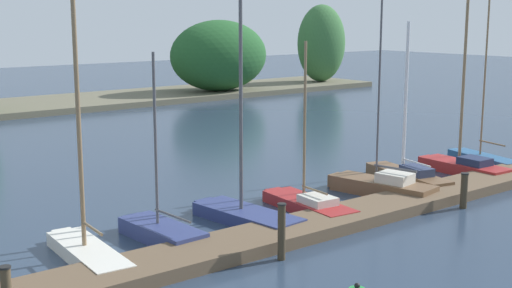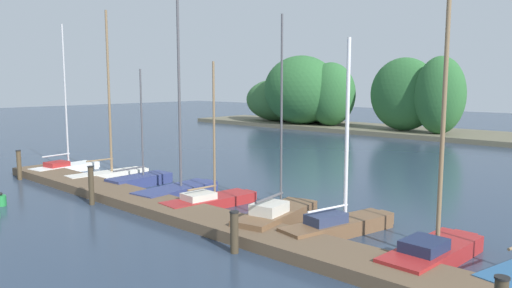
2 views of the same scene
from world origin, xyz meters
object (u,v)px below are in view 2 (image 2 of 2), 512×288
object	(u,v)px
sailboat_2	(142,179)
sailboat_7	(434,246)
sailboat_5	(278,215)
mooring_piling_2	(234,232)
sailboat_1	(110,170)
sailboat_3	(179,187)
mooring_piling_0	(19,165)
sailboat_4	(211,199)
mooring_piling_1	(91,185)
sailboat_0	(66,166)
channel_buoy_1	(1,200)
sailboat_6	(341,223)

from	to	relation	value
sailboat_2	sailboat_7	bearing A→B (deg)	-94.21
sailboat_5	mooring_piling_2	distance (m)	2.94
sailboat_1	sailboat_3	size ratio (longest dim) A/B	1.01
sailboat_7	mooring_piling_0	bearing A→B (deg)	101.75
sailboat_4	sailboat_5	world-z (taller)	sailboat_5
sailboat_2	mooring_piling_2	xyz separation A→B (m)	(9.36, -3.36, 0.31)
sailboat_3	mooring_piling_2	world-z (taller)	sailboat_3
mooring_piling_1	mooring_piling_2	world-z (taller)	mooring_piling_1
sailboat_0	sailboat_3	distance (m)	8.52
sailboat_5	sailboat_3	bearing A→B (deg)	75.35
sailboat_7	sailboat_5	bearing A→B (deg)	95.51
sailboat_1	channel_buoy_1	world-z (taller)	sailboat_1
mooring_piling_2	channel_buoy_1	bearing A→B (deg)	-166.65
sailboat_2	sailboat_7	world-z (taller)	sailboat_7
mooring_piling_2	channel_buoy_1	world-z (taller)	mooring_piling_2
sailboat_7	mooring_piling_0	size ratio (longest dim) A/B	5.81
sailboat_3	channel_buoy_1	size ratio (longest dim) A/B	14.99
sailboat_2	mooring_piling_2	bearing A→B (deg)	-112.63
sailboat_1	sailboat_3	bearing A→B (deg)	-84.32
mooring_piling_1	sailboat_6	bearing A→B (deg)	20.47
sailboat_4	sailboat_5	size ratio (longest dim) A/B	0.80
sailboat_2	sailboat_7	size ratio (longest dim) A/B	0.63
sailboat_6	mooring_piling_2	xyz separation A→B (m)	(-1.21, -3.37, 0.22)
sailboat_6	mooring_piling_0	size ratio (longest dim) A/B	4.17
sailboat_1	channel_buoy_1	xyz separation A→B (m)	(1.59, -5.51, -0.22)
sailboat_5	channel_buoy_1	xyz separation A→B (m)	(-9.26, -5.21, -0.14)
sailboat_5	mooring_piling_2	bearing A→B (deg)	-174.06
sailboat_5	sailboat_6	distance (m)	2.11
mooring_piling_1	channel_buoy_1	xyz separation A→B (m)	(-2.34, -2.42, -0.54)
mooring_piling_0	mooring_piling_2	distance (m)	14.69
sailboat_2	sailboat_6	size ratio (longest dim) A/B	0.88
sailboat_0	channel_buoy_1	bearing A→B (deg)	-143.28
sailboat_0	mooring_piling_0	size ratio (longest dim) A/B	5.28
sailboat_4	sailboat_7	bearing A→B (deg)	-83.34
sailboat_5	sailboat_6	size ratio (longest dim) A/B	1.14
sailboat_7	mooring_piling_2	size ratio (longest dim) A/B	7.08
sailboat_4	sailboat_5	xyz separation A→B (m)	(3.38, -0.10, 0.08)
sailboat_0	mooring_piling_1	xyz separation A→B (m)	(7.25, -2.52, 0.41)
sailboat_2	sailboat_5	distance (m)	8.55
mooring_piling_0	mooring_piling_1	distance (m)	6.94
sailboat_0	sailboat_7	size ratio (longest dim) A/B	0.91
sailboat_1	sailboat_7	xyz separation A→B (m)	(15.94, -0.07, -0.00)
sailboat_0	mooring_piling_0	world-z (taller)	sailboat_0
sailboat_4	sailboat_1	bearing A→B (deg)	94.24
sailboat_5	mooring_piling_1	bearing A→B (deg)	101.57
sailboat_6	sailboat_4	bearing A→B (deg)	106.91
sailboat_6	channel_buoy_1	distance (m)	12.68
sailboat_4	sailboat_3	bearing A→B (deg)	87.84
sailboat_4	mooring_piling_0	bearing A→B (deg)	110.83
sailboat_0	sailboat_6	xyz separation A→B (m)	(16.21, 0.82, 0.03)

